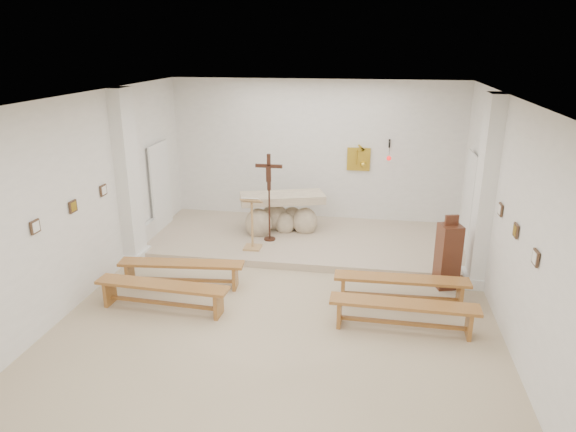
% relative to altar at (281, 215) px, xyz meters
% --- Properties ---
extents(ground, '(7.00, 10.00, 0.00)m').
position_rel_altar_xyz_m(ground, '(0.62, -3.80, -0.52)').
color(ground, '#BFAC8A').
rests_on(ground, ground).
extents(wall_left, '(0.02, 10.00, 3.50)m').
position_rel_altar_xyz_m(wall_left, '(-2.87, -3.80, 1.23)').
color(wall_left, white).
rests_on(wall_left, ground).
extents(wall_right, '(0.02, 10.00, 3.50)m').
position_rel_altar_xyz_m(wall_right, '(4.11, -3.80, 1.23)').
color(wall_right, white).
rests_on(wall_right, ground).
extents(wall_back, '(7.00, 0.02, 3.50)m').
position_rel_altar_xyz_m(wall_back, '(0.62, 1.19, 1.23)').
color(wall_back, white).
rests_on(wall_back, ground).
extents(ceiling, '(7.00, 10.00, 0.02)m').
position_rel_altar_xyz_m(ceiling, '(0.62, -3.80, 2.97)').
color(ceiling, silver).
rests_on(ceiling, wall_back).
extents(sanctuary_platform, '(6.98, 3.00, 0.15)m').
position_rel_altar_xyz_m(sanctuary_platform, '(0.62, -0.30, -0.45)').
color(sanctuary_platform, tan).
rests_on(sanctuary_platform, ground).
extents(pilaster_left, '(0.26, 0.55, 3.50)m').
position_rel_altar_xyz_m(pilaster_left, '(-2.75, -1.80, 1.23)').
color(pilaster_left, white).
rests_on(pilaster_left, ground).
extents(pilaster_right, '(0.26, 0.55, 3.50)m').
position_rel_altar_xyz_m(pilaster_right, '(3.99, -1.80, 1.23)').
color(pilaster_right, white).
rests_on(pilaster_right, ground).
extents(gold_wall_relief, '(0.55, 0.04, 0.55)m').
position_rel_altar_xyz_m(gold_wall_relief, '(1.67, 1.16, 1.13)').
color(gold_wall_relief, gold).
rests_on(gold_wall_relief, wall_back).
extents(sanctuary_lamp, '(0.11, 0.36, 0.44)m').
position_rel_altar_xyz_m(sanctuary_lamp, '(2.37, 0.91, 1.28)').
color(sanctuary_lamp, black).
rests_on(sanctuary_lamp, wall_back).
extents(station_frame_left_front, '(0.03, 0.20, 0.20)m').
position_rel_altar_xyz_m(station_frame_left_front, '(-2.85, -4.60, 1.20)').
color(station_frame_left_front, '#442E1E').
rests_on(station_frame_left_front, wall_left).
extents(station_frame_left_mid, '(0.03, 0.20, 0.20)m').
position_rel_altar_xyz_m(station_frame_left_mid, '(-2.85, -3.60, 1.20)').
color(station_frame_left_mid, '#442E1E').
rests_on(station_frame_left_mid, wall_left).
extents(station_frame_left_rear, '(0.03, 0.20, 0.20)m').
position_rel_altar_xyz_m(station_frame_left_rear, '(-2.85, -2.60, 1.20)').
color(station_frame_left_rear, '#442E1E').
rests_on(station_frame_left_rear, wall_left).
extents(station_frame_right_front, '(0.03, 0.20, 0.20)m').
position_rel_altar_xyz_m(station_frame_right_front, '(4.09, -4.60, 1.20)').
color(station_frame_right_front, '#442E1E').
rests_on(station_frame_right_front, wall_right).
extents(station_frame_right_mid, '(0.03, 0.20, 0.20)m').
position_rel_altar_xyz_m(station_frame_right_mid, '(4.09, -3.60, 1.20)').
color(station_frame_right_mid, '#442E1E').
rests_on(station_frame_right_mid, wall_right).
extents(station_frame_right_rear, '(0.03, 0.20, 0.20)m').
position_rel_altar_xyz_m(station_frame_right_rear, '(4.09, -2.60, 1.20)').
color(station_frame_right_rear, '#442E1E').
rests_on(station_frame_right_rear, wall_right).
extents(radiator_left, '(0.10, 0.85, 0.52)m').
position_rel_altar_xyz_m(radiator_left, '(-2.81, -1.10, -0.25)').
color(radiator_left, silver).
rests_on(radiator_left, ground).
extents(radiator_right, '(0.10, 0.85, 0.52)m').
position_rel_altar_xyz_m(radiator_right, '(4.05, -1.10, -0.25)').
color(radiator_right, silver).
rests_on(radiator_right, ground).
extents(altar, '(2.02, 1.27, 0.98)m').
position_rel_altar_xyz_m(altar, '(0.00, 0.00, 0.00)').
color(altar, beige).
rests_on(altar, sanctuary_platform).
extents(lectern, '(0.42, 0.36, 1.17)m').
position_rel_altar_xyz_m(lectern, '(-0.41, -1.17, 0.20)').
color(lectern, tan).
rests_on(lectern, sanctuary_platform).
extents(crucifix_stand, '(0.58, 0.25, 1.93)m').
position_rel_altar_xyz_m(crucifix_stand, '(-0.15, -0.60, 0.74)').
color(crucifix_stand, '#331810').
rests_on(crucifix_stand, sanctuary_platform).
extents(potted_plant, '(0.47, 0.41, 0.49)m').
position_rel_altar_xyz_m(potted_plant, '(-0.35, 0.32, -0.13)').
color(potted_plant, '#325823').
rests_on(potted_plant, sanctuary_platform).
extents(donation_pedestal, '(0.46, 0.46, 1.40)m').
position_rel_altar_xyz_m(donation_pedestal, '(3.45, -2.02, 0.09)').
color(donation_pedestal, '#502717').
rests_on(donation_pedestal, ground).
extents(bench_left_front, '(2.31, 0.58, 0.48)m').
position_rel_altar_xyz_m(bench_left_front, '(-1.35, -2.81, -0.16)').
color(bench_left_front, '#92602A').
rests_on(bench_left_front, ground).
extents(bench_right_front, '(2.30, 0.42, 0.48)m').
position_rel_altar_xyz_m(bench_right_front, '(2.60, -2.81, -0.16)').
color(bench_right_front, '#92602A').
rests_on(bench_right_front, ground).
extents(bench_left_second, '(2.30, 0.49, 0.48)m').
position_rel_altar_xyz_m(bench_left_second, '(-1.35, -3.72, -0.16)').
color(bench_left_second, '#92602A').
rests_on(bench_left_second, ground).
extents(bench_right_second, '(2.29, 0.40, 0.48)m').
position_rel_altar_xyz_m(bench_right_second, '(2.60, -3.72, -0.16)').
color(bench_right_second, '#92602A').
rests_on(bench_right_second, ground).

